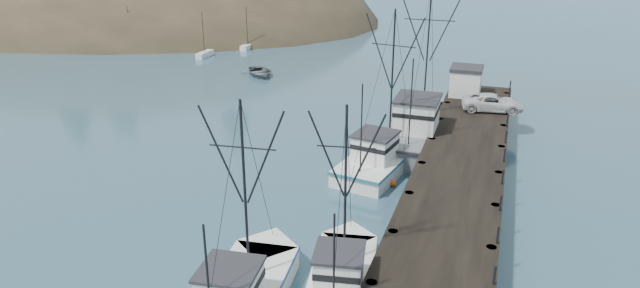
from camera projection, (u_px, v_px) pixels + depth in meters
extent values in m
plane|color=#2C4E62|center=(155.00, 284.00, 29.96)|extent=(400.00, 400.00, 0.00)
cube|color=black|center=(459.00, 170.00, 39.33)|extent=(6.00, 44.00, 0.50)
cylinder|color=black|center=(392.00, 247.00, 31.54)|extent=(0.56, 0.56, 2.00)
cylinder|color=black|center=(489.00, 263.00, 30.00)|extent=(0.56, 0.56, 2.00)
cylinder|color=black|center=(408.00, 207.00, 35.95)|extent=(0.56, 0.56, 2.00)
cylinder|color=black|center=(494.00, 219.00, 34.42)|extent=(0.56, 0.56, 2.00)
cylinder|color=black|center=(421.00, 175.00, 40.37)|extent=(0.56, 0.56, 2.00)
cylinder|color=black|center=(497.00, 185.00, 38.84)|extent=(0.56, 0.56, 2.00)
cylinder|color=black|center=(431.00, 150.00, 44.78)|extent=(0.56, 0.56, 2.00)
cylinder|color=black|center=(500.00, 158.00, 43.25)|extent=(0.56, 0.56, 2.00)
cylinder|color=black|center=(439.00, 130.00, 49.20)|extent=(0.56, 0.56, 2.00)
cylinder|color=black|center=(502.00, 136.00, 47.67)|extent=(0.56, 0.56, 2.00)
cylinder|color=black|center=(446.00, 112.00, 53.61)|extent=(0.56, 0.56, 2.00)
cylinder|color=black|center=(504.00, 118.00, 52.08)|extent=(0.56, 0.56, 2.00)
cylinder|color=black|center=(452.00, 98.00, 58.03)|extent=(0.56, 0.56, 2.00)
cylinder|color=black|center=(506.00, 103.00, 56.50)|extent=(0.56, 0.56, 2.00)
ellipsoid|color=#382D1E|center=(84.00, 40.00, 121.64)|extent=(132.00, 78.00, 51.00)
ellipsoid|color=black|center=(75.00, 17.00, 125.19)|extent=(109.20, 62.40, 41.60)
cube|color=beige|center=(149.00, 32.00, 90.09)|extent=(4.00, 5.00, 2.80)
cube|color=beige|center=(132.00, 26.00, 95.39)|extent=(4.00, 5.00, 2.80)
cube|color=beige|center=(191.00, 27.00, 94.21)|extent=(4.00, 5.00, 2.80)
cube|color=white|center=(248.00, 47.00, 84.67)|extent=(1.00, 3.50, 0.90)
cylinder|color=black|center=(247.00, 28.00, 83.61)|extent=(0.08, 0.08, 6.00)
cube|color=white|center=(211.00, 32.00, 96.64)|extent=(1.00, 3.50, 0.90)
cylinder|color=black|center=(210.00, 14.00, 95.58)|extent=(0.08, 0.08, 6.00)
cube|color=white|center=(118.00, 38.00, 91.09)|extent=(1.00, 3.50, 0.90)
cylinder|color=black|center=(116.00, 20.00, 90.03)|extent=(0.08, 0.08, 6.00)
cube|color=white|center=(132.00, 47.00, 84.60)|extent=(1.00, 3.50, 0.90)
cylinder|color=black|center=(129.00, 28.00, 83.54)|extent=(0.08, 0.08, 6.00)
cube|color=white|center=(205.00, 55.00, 79.80)|extent=(1.00, 3.50, 0.90)
cylinder|color=black|center=(203.00, 34.00, 78.74)|extent=(0.08, 0.08, 6.00)
cube|color=white|center=(213.00, 41.00, 89.23)|extent=(1.00, 3.50, 0.90)
cylinder|color=black|center=(212.00, 22.00, 88.17)|extent=(0.08, 0.08, 6.00)
cube|color=white|center=(256.00, 37.00, 92.32)|extent=(1.00, 3.50, 0.90)
cylinder|color=black|center=(255.00, 19.00, 91.26)|extent=(0.08, 0.08, 6.00)
cube|color=white|center=(196.00, 31.00, 96.98)|extent=(1.00, 3.50, 0.90)
cylinder|color=black|center=(194.00, 14.00, 95.92)|extent=(0.08, 0.08, 6.00)
cube|color=white|center=(125.00, 42.00, 88.36)|extent=(1.00, 3.50, 0.90)
cylinder|color=black|center=(123.00, 23.00, 87.30)|extent=(0.08, 0.08, 6.00)
cube|color=white|center=(222.00, 42.00, 88.60)|extent=(1.00, 3.50, 0.90)
cylinder|color=black|center=(221.00, 23.00, 87.54)|extent=(0.08, 0.08, 6.00)
cube|color=white|center=(341.00, 288.00, 28.87)|extent=(4.49, 8.51, 1.60)
cube|color=white|center=(349.00, 246.00, 32.59)|extent=(3.11, 3.11, 1.60)
cube|color=#1A6B5D|center=(341.00, 277.00, 28.61)|extent=(4.59, 8.72, 0.18)
cube|color=silver|center=(339.00, 271.00, 27.27)|extent=(2.57, 2.63, 1.90)
cube|color=#26262B|center=(339.00, 252.00, 26.90)|extent=(2.79, 2.86, 0.16)
cylinder|color=black|center=(345.00, 187.00, 28.15)|extent=(0.14, 0.14, 8.57)
cylinder|color=black|center=(334.00, 266.00, 24.77)|extent=(0.10, 0.10, 5.14)
cube|color=white|center=(268.00, 256.00, 31.67)|extent=(3.55, 3.55, 1.60)
cube|color=silver|center=(231.00, 288.00, 25.97)|extent=(2.75, 2.75, 1.90)
cube|color=#26262B|center=(229.00, 269.00, 25.59)|extent=(2.99, 3.00, 0.16)
cylinder|color=black|center=(245.00, 193.00, 26.91)|extent=(0.14, 0.14, 9.20)
cylinder|color=black|center=(208.00, 284.00, 23.24)|extent=(0.10, 0.10, 5.52)
cube|color=white|center=(381.00, 163.00, 43.87)|extent=(5.55, 10.52, 1.60)
cube|color=white|center=(404.00, 142.00, 47.96)|extent=(3.79, 3.79, 1.60)
cube|color=#1C5E73|center=(381.00, 154.00, 43.62)|extent=(5.67, 10.79, 0.18)
cube|color=silver|center=(375.00, 147.00, 42.18)|extent=(3.15, 3.25, 1.90)
cube|color=#26262B|center=(376.00, 134.00, 41.81)|extent=(3.42, 3.54, 0.16)
cylinder|color=black|center=(392.00, 81.00, 42.88)|extent=(0.14, 0.14, 10.68)
cylinder|color=black|center=(361.00, 129.00, 39.26)|extent=(0.10, 0.10, 6.41)
cube|color=slate|center=(418.00, 135.00, 48.65)|extent=(4.67, 13.40, 2.20)
cube|color=slate|center=(430.00, 112.00, 54.57)|extent=(4.65, 4.65, 2.20)
cube|color=black|center=(419.00, 124.00, 48.29)|extent=(4.76, 13.74, 0.18)
cube|color=silver|center=(417.00, 115.00, 46.26)|extent=(3.26, 3.78, 2.60)
cube|color=#26262B|center=(418.00, 98.00, 45.75)|extent=(3.54, 4.13, 0.16)
cylinder|color=black|center=(427.00, 53.00, 48.04)|extent=(0.14, 0.14, 11.11)
cylinder|color=black|center=(411.00, 102.00, 42.48)|extent=(0.10, 0.10, 6.67)
cube|color=silver|center=(466.00, 82.00, 55.06)|extent=(2.80, 3.00, 2.50)
cube|color=#26262B|center=(467.00, 68.00, 54.54)|extent=(3.00, 3.20, 0.30)
imported|color=silver|center=(493.00, 103.00, 50.63)|extent=(5.70, 3.23, 1.50)
imported|color=#565A5F|center=(260.00, 75.00, 70.42)|extent=(6.51, 6.79, 1.14)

